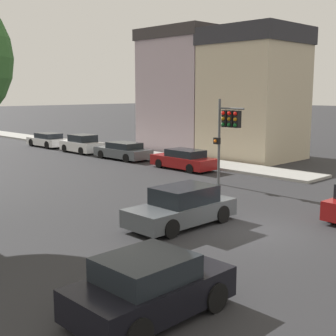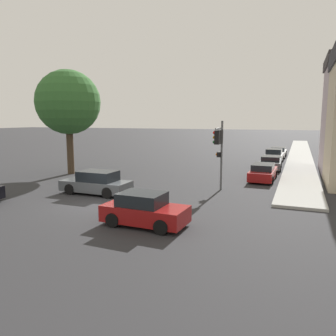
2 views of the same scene
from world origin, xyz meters
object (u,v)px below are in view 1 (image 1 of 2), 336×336
object	(u,v)px
traffic_signal	(227,125)
parked_car_3	(48,140)
crossing_car_0	(150,287)
parked_car_0	(184,160)
parked_car_2	(82,144)
parked_car_1	(123,151)
crossing_car_1	(182,207)

from	to	relation	value
traffic_signal	parked_car_3	world-z (taller)	traffic_signal
crossing_car_0	parked_car_0	distance (m)	20.64
crossing_car_0	parked_car_2	bearing A→B (deg)	58.49
parked_car_1	parked_car_2	world-z (taller)	parked_car_2
traffic_signal	parked_car_2	xyz separation A→B (m)	(2.35, 17.32, -2.60)
traffic_signal	crossing_car_1	xyz separation A→B (m)	(-7.19, -3.58, -2.62)
crossing_car_0	parked_car_1	distance (m)	25.44
crossing_car_1	parked_car_0	size ratio (longest dim) A/B	0.96
parked_car_3	parked_car_2	bearing A→B (deg)	179.25
parked_car_1	parked_car_2	bearing A→B (deg)	-0.70
crossing_car_1	parked_car_1	xyz separation A→B (m)	(9.62, 15.52, -0.08)
traffic_signal	parked_car_3	bearing A→B (deg)	-94.50
traffic_signal	parked_car_0	xyz separation A→B (m)	(2.37, 5.48, -2.69)
parked_car_0	crossing_car_0	bearing A→B (deg)	132.91
parked_car_1	parked_car_3	size ratio (longest dim) A/B	1.02
crossing_car_1	parked_car_1	world-z (taller)	crossing_car_1
crossing_car_0	crossing_car_1	xyz separation A→B (m)	(5.87, 4.64, 0.01)
crossing_car_0	parked_car_0	bearing A→B (deg)	41.21
traffic_signal	parked_car_3	xyz separation A→B (m)	(2.47, 23.10, -2.69)
crossing_car_0	parked_car_3	bearing A→B (deg)	63.23
crossing_car_1	parked_car_0	bearing A→B (deg)	-136.38
crossing_car_1	parked_car_3	bearing A→B (deg)	-109.74
crossing_car_1	parked_car_2	size ratio (longest dim) A/B	1.09
crossing_car_0	parked_car_1	xyz separation A→B (m)	(15.50, 20.17, -0.07)
parked_car_2	crossing_car_1	bearing A→B (deg)	156.66
parked_car_0	parked_car_2	world-z (taller)	parked_car_2
traffic_signal	parked_car_2	size ratio (longest dim) A/B	1.13
parked_car_0	parked_car_3	world-z (taller)	parked_car_0
crossing_car_0	parked_car_2	xyz separation A→B (m)	(15.42, 25.54, 0.03)
crossing_car_1	parked_car_0	distance (m)	13.17
parked_car_0	parked_car_3	bearing A→B (deg)	0.99
crossing_car_0	parked_car_3	xyz separation A→B (m)	(15.53, 31.33, -0.06)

